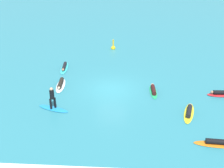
{
  "coord_description": "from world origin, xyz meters",
  "views": [
    {
      "loc": [
        1.31,
        -21.7,
        11.79
      ],
      "look_at": [
        0.0,
        0.0,
        0.5
      ],
      "focal_mm": 47.45,
      "sensor_mm": 36.0,
      "label": 1
    }
  ],
  "objects_px": {
    "surfer_on_teal_board": "(64,67)",
    "surfer_on_green_board": "(153,90)",
    "surfer_on_white_board": "(61,84)",
    "marker_buoy": "(113,47)",
    "surfer_on_orange_board": "(219,143)",
    "surfer_on_yellow_board": "(189,112)",
    "surfer_on_blue_board": "(53,103)",
    "surfer_on_red_board": "(222,94)"
  },
  "relations": [
    {
      "from": "surfer_on_teal_board",
      "to": "surfer_on_green_board",
      "type": "distance_m",
      "value": 9.23
    },
    {
      "from": "surfer_on_white_board",
      "to": "surfer_on_green_board",
      "type": "bearing_deg",
      "value": 82.57
    },
    {
      "from": "surfer_on_teal_board",
      "to": "marker_buoy",
      "type": "bearing_deg",
      "value": 138.09
    },
    {
      "from": "surfer_on_orange_board",
      "to": "surfer_on_green_board",
      "type": "bearing_deg",
      "value": 122.45
    },
    {
      "from": "surfer_on_white_board",
      "to": "surfer_on_teal_board",
      "type": "distance_m",
      "value": 3.61
    },
    {
      "from": "surfer_on_yellow_board",
      "to": "surfer_on_orange_board",
      "type": "distance_m",
      "value": 3.69
    },
    {
      "from": "surfer_on_yellow_board",
      "to": "surfer_on_green_board",
      "type": "bearing_deg",
      "value": 52.07
    },
    {
      "from": "surfer_on_white_board",
      "to": "surfer_on_orange_board",
      "type": "height_order",
      "value": "surfer_on_white_board"
    },
    {
      "from": "surfer_on_blue_board",
      "to": "marker_buoy",
      "type": "bearing_deg",
      "value": 93.41
    },
    {
      "from": "surfer_on_red_board",
      "to": "surfer_on_teal_board",
      "type": "xyz_separation_m",
      "value": [
        -13.76,
        4.39,
        -0.02
      ]
    },
    {
      "from": "surfer_on_white_board",
      "to": "marker_buoy",
      "type": "relative_size",
      "value": 2.16
    },
    {
      "from": "surfer_on_white_board",
      "to": "surfer_on_green_board",
      "type": "relative_size",
      "value": 1.09
    },
    {
      "from": "surfer_on_teal_board",
      "to": "surfer_on_green_board",
      "type": "relative_size",
      "value": 1.18
    },
    {
      "from": "surfer_on_orange_board",
      "to": "surfer_on_green_board",
      "type": "relative_size",
      "value": 1.26
    },
    {
      "from": "surfer_on_yellow_board",
      "to": "surfer_on_blue_board",
      "type": "bearing_deg",
      "value": 104.68
    },
    {
      "from": "surfer_on_teal_board",
      "to": "marker_buoy",
      "type": "xyz_separation_m",
      "value": [
        4.39,
        5.57,
        0.05
      ]
    },
    {
      "from": "surfer_on_white_board",
      "to": "marker_buoy",
      "type": "height_order",
      "value": "marker_buoy"
    },
    {
      "from": "surfer_on_white_board",
      "to": "surfer_on_teal_board",
      "type": "bearing_deg",
      "value": -176.63
    },
    {
      "from": "surfer_on_blue_board",
      "to": "surfer_on_teal_board",
      "type": "relative_size",
      "value": 0.87
    },
    {
      "from": "surfer_on_yellow_board",
      "to": "surfer_on_blue_board",
      "type": "relative_size",
      "value": 1.15
    },
    {
      "from": "surfer_on_red_board",
      "to": "surfer_on_green_board",
      "type": "xyz_separation_m",
      "value": [
        -5.51,
        0.24,
        -0.0
      ]
    },
    {
      "from": "surfer_on_green_board",
      "to": "marker_buoy",
      "type": "bearing_deg",
      "value": 18.86
    },
    {
      "from": "surfer_on_red_board",
      "to": "surfer_on_blue_board",
      "type": "bearing_deg",
      "value": 10.64
    },
    {
      "from": "surfer_on_blue_board",
      "to": "surfer_on_white_board",
      "type": "bearing_deg",
      "value": 113.46
    },
    {
      "from": "surfer_on_orange_board",
      "to": "surfer_on_white_board",
      "type": "bearing_deg",
      "value": 151.76
    },
    {
      "from": "surfer_on_white_board",
      "to": "surfer_on_teal_board",
      "type": "relative_size",
      "value": 0.92
    },
    {
      "from": "surfer_on_white_board",
      "to": "surfer_on_blue_board",
      "type": "xyz_separation_m",
      "value": [
        0.25,
        -3.67,
        0.34
      ]
    },
    {
      "from": "surfer_on_yellow_board",
      "to": "marker_buoy",
      "type": "xyz_separation_m",
      "value": [
        -6.24,
        12.82,
        0.05
      ]
    },
    {
      "from": "surfer_on_yellow_board",
      "to": "surfer_on_orange_board",
      "type": "xyz_separation_m",
      "value": [
        1.23,
        -3.48,
        0.0
      ]
    },
    {
      "from": "surfer_on_yellow_board",
      "to": "surfer_on_orange_board",
      "type": "height_order",
      "value": "surfer_on_orange_board"
    },
    {
      "from": "surfer_on_white_board",
      "to": "surfer_on_yellow_board",
      "type": "height_order",
      "value": "surfer_on_white_board"
    },
    {
      "from": "marker_buoy",
      "to": "surfer_on_green_board",
      "type": "bearing_deg",
      "value": -68.34
    },
    {
      "from": "surfer_on_yellow_board",
      "to": "surfer_on_green_board",
      "type": "distance_m",
      "value": 3.91
    },
    {
      "from": "surfer_on_teal_board",
      "to": "surfer_on_blue_board",
      "type": "bearing_deg",
      "value": 1.63
    },
    {
      "from": "surfer_on_green_board",
      "to": "marker_buoy",
      "type": "distance_m",
      "value": 10.46
    },
    {
      "from": "surfer_on_orange_board",
      "to": "surfer_on_teal_board",
      "type": "bearing_deg",
      "value": 141.6
    },
    {
      "from": "surfer_on_yellow_board",
      "to": "surfer_on_green_board",
      "type": "relative_size",
      "value": 1.19
    },
    {
      "from": "surfer_on_blue_board",
      "to": "marker_buoy",
      "type": "height_order",
      "value": "surfer_on_blue_board"
    },
    {
      "from": "surfer_on_blue_board",
      "to": "surfer_on_green_board",
      "type": "distance_m",
      "value": 8.2
    },
    {
      "from": "surfer_on_blue_board",
      "to": "surfer_on_green_board",
      "type": "bearing_deg",
      "value": 41.9
    },
    {
      "from": "surfer_on_blue_board",
      "to": "surfer_on_green_board",
      "type": "height_order",
      "value": "surfer_on_blue_board"
    },
    {
      "from": "surfer_on_green_board",
      "to": "marker_buoy",
      "type": "relative_size",
      "value": 1.99
    }
  ]
}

